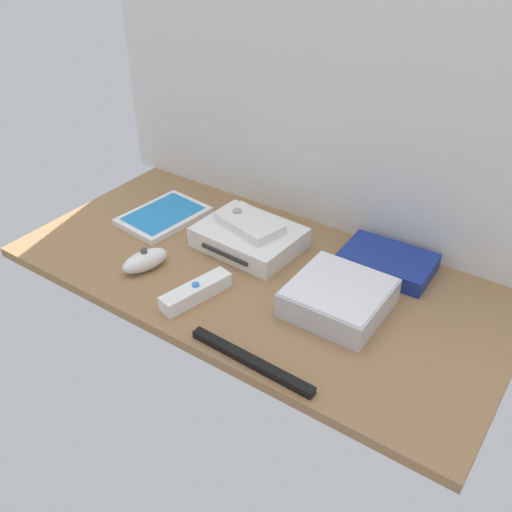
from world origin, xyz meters
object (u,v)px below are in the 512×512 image
Objects in this scene: mini_computer at (338,297)px; remote_classic_pad at (249,223)px; network_router at (387,262)px; sensor_bar at (251,361)px; game_console at (249,237)px; remote_nunchuk at (145,260)px; game_case at (164,216)px; remote_wand at (196,292)px.

remote_classic_pad reaches higher than mini_computer.
network_router is 38.31cm from sensor_bar.
game_console reaches higher than network_router.
game_console is 22.49cm from remote_nunchuk.
network_router is at bearing 20.64° from game_console.
remote_nunchuk is at bearing -52.15° from game_case.
game_console is 1.37× the size of remote_classic_pad.
mini_computer is 0.71× the size of sensor_bar.
game_console is at bearing 162.86° from mini_computer.
game_case is at bearing 156.51° from remote_wand.
mini_computer is 1.59× the size of remote_nunchuk.
remote_classic_pad is (22.58, 2.45, 4.65)cm from game_case.
remote_wand is 0.63× the size of sensor_bar.
remote_classic_pad is (-25.88, 8.42, 2.77)cm from mini_computer.
remote_nunchuk reaches higher than game_console.
remote_wand is 21.37cm from remote_classic_pad.
network_router is at bearing 18.02° from game_case.
sensor_bar is at bearing -1.19° from remote_nunchuk.
remote_classic_pad reaches higher than remote_nunchuk.
network_router is at bearing 30.70° from remote_classic_pad.
game_console is 2.01× the size of remote_nunchuk.
game_console is at bearing 108.94° from remote_wand.
game_console is 20.47cm from remote_wand.
network_router is at bearing 61.66° from remote_wand.
network_router is at bearing 82.60° from mini_computer.
sensor_bar is (33.08, -9.91, -1.34)cm from remote_nunchuk.
mini_computer is at bearing 78.48° from sensor_bar.
network_router is 0.77× the size of sensor_bar.
mini_computer is at bearing -99.46° from network_router.
mini_computer reaches higher than game_case.
sensor_bar is (-4.86, -20.82, -1.94)cm from mini_computer.
game_console is 1.18× the size of network_router.
remote_classic_pad is at bearing 161.98° from mini_computer.
remote_nunchuk is (-12.35, -18.80, -0.16)cm from game_console.
mini_computer is at bearing 31.53° from remote_nunchuk.
network_router is (50.64, 10.86, 0.94)cm from game_case.
game_console is 35.45cm from sensor_bar.
remote_nunchuk is at bearing -173.20° from remote_wand.
remote_classic_pad reaches higher than game_console.
game_case is at bearing 150.06° from sensor_bar.
remote_nunchuk is (10.52, -16.88, 1.28)cm from game_case.
network_router reaches higher than sensor_bar.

